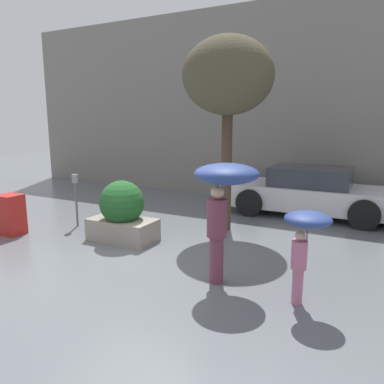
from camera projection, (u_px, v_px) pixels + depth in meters
ground_plane at (126, 261)px, 6.81m from camera, size 40.00×40.00×0.00m
building_facade at (250, 104)px, 11.87m from camera, size 18.00×0.30×6.00m
planter_box at (122, 213)px, 7.87m from camera, size 1.42×0.94×1.29m
person_adult at (224, 189)px, 5.67m from camera, size 0.98×0.98×1.89m
person_child at (305, 233)px, 5.01m from camera, size 0.62×0.62×1.34m
parked_car_near at (310, 193)px, 9.98m from camera, size 4.50×1.94×1.29m
street_tree at (228, 78)px, 8.15m from camera, size 2.01×2.01×4.32m
parking_meter at (76, 189)px, 8.84m from camera, size 0.14×0.14×1.26m
newspaper_box at (11, 215)px, 8.32m from camera, size 0.50×0.44×0.90m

